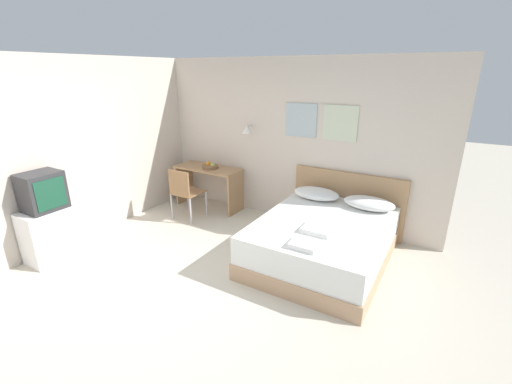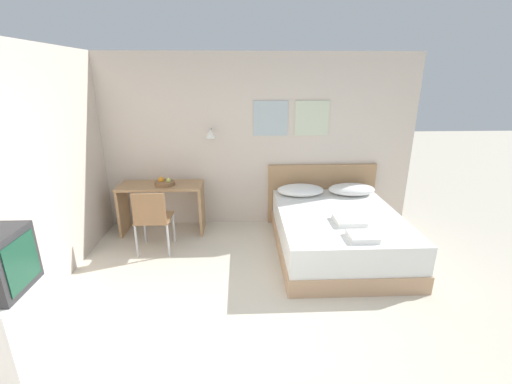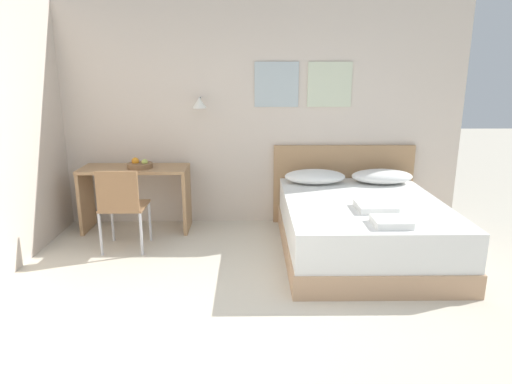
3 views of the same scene
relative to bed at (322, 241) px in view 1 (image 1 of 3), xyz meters
The scene contains 14 objects.
ground_plane 2.02m from the bed, 126.60° to the right, with size 24.00×24.00×0.00m, color beige.
wall_back 1.93m from the bed, 136.87° to the left, with size 5.22×0.31×2.65m.
wall_left 4.00m from the bed, 152.85° to the right, with size 0.06×5.69×2.65m.
bed is the anchor object (origin of this frame).
headboard 1.07m from the bed, 90.00° to the left, with size 1.73×0.06×0.98m.
pillow_left 0.93m from the bed, 117.76° to the left, with size 0.71×0.44×0.16m.
pillow_right 0.93m from the bed, 62.24° to the left, with size 0.71×0.44×0.16m.
folded_towel_near_foot 0.45m from the bed, 82.65° to the right, with size 0.36×0.34×0.06m.
folded_towel_mid_bed 0.82m from the bed, 85.92° to the right, with size 0.31×0.29×0.06m.
desk 2.64m from the bed, 162.69° to the left, with size 1.24×0.51×0.77m.
desk_chair 2.51m from the bed, behind, with size 0.46×0.46×0.90m.
fruit_bowl 2.61m from the bed, 162.79° to the left, with size 0.30×0.30×0.12m.
tv_stand 3.65m from the bed, 150.58° to the right, with size 0.41×0.66×0.72m.
television 3.71m from the bed, 150.56° to the right, with size 0.40×0.47×0.50m.
Camera 1 is at (2.50, -2.36, 2.44)m, focal length 24.00 mm.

